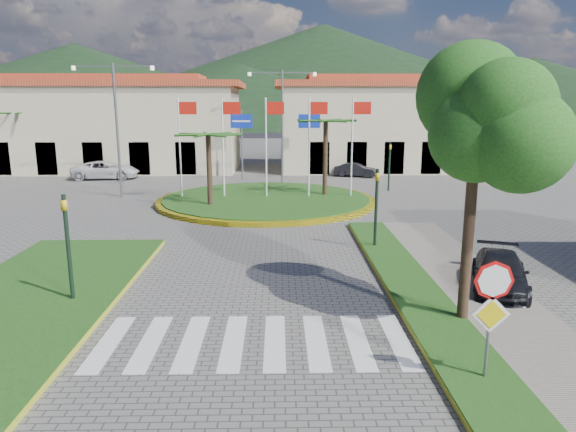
{
  "coord_description": "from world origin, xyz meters",
  "views": [
    {
      "loc": [
        0.7,
        -7.47,
        5.61
      ],
      "look_at": [
        0.99,
        8.0,
        2.24
      ],
      "focal_mm": 32.0,
      "sensor_mm": 36.0,
      "label": 1
    }
  ],
  "objects_px": {
    "car_dark_b": "(356,170)",
    "deciduous_tree": "(477,123)",
    "roundabout_island": "(266,200)",
    "stop_sign": "(492,302)",
    "car_side_right": "(500,273)",
    "white_van": "(106,170)",
    "car_dark_a": "(198,164)"
  },
  "relations": [
    {
      "from": "deciduous_tree",
      "to": "car_side_right",
      "type": "xyz_separation_m",
      "value": [
        2.0,
        2.43,
        -4.62
      ]
    },
    {
      "from": "roundabout_island",
      "to": "car_side_right",
      "type": "xyz_separation_m",
      "value": [
        7.5,
        -14.57,
        0.39
      ]
    },
    {
      "from": "car_side_right",
      "to": "white_van",
      "type": "bearing_deg",
      "value": 148.93
    },
    {
      "from": "stop_sign",
      "to": "deciduous_tree",
      "type": "height_order",
      "value": "deciduous_tree"
    },
    {
      "from": "roundabout_island",
      "to": "deciduous_tree",
      "type": "xyz_separation_m",
      "value": [
        5.5,
        -17.0,
        5.01
      ]
    },
    {
      "from": "car_side_right",
      "to": "roundabout_island",
      "type": "bearing_deg",
      "value": 136.89
    },
    {
      "from": "roundabout_island",
      "to": "white_van",
      "type": "relative_size",
      "value": 2.57
    },
    {
      "from": "deciduous_tree",
      "to": "car_side_right",
      "type": "relative_size",
      "value": 1.78
    },
    {
      "from": "stop_sign",
      "to": "white_van",
      "type": "height_order",
      "value": "stop_sign"
    },
    {
      "from": "deciduous_tree",
      "to": "car_dark_b",
      "type": "relative_size",
      "value": 2.05
    },
    {
      "from": "roundabout_island",
      "to": "stop_sign",
      "type": "relative_size",
      "value": 4.79
    },
    {
      "from": "roundabout_island",
      "to": "stop_sign",
      "type": "bearing_deg",
      "value": -76.27
    },
    {
      "from": "car_dark_b",
      "to": "deciduous_tree",
      "type": "bearing_deg",
      "value": -163.87
    },
    {
      "from": "roundabout_island",
      "to": "car_dark_a",
      "type": "distance_m",
      "value": 15.95
    },
    {
      "from": "car_side_right",
      "to": "car_dark_a",
      "type": "bearing_deg",
      "value": 134.75
    },
    {
      "from": "stop_sign",
      "to": "deciduous_tree",
      "type": "relative_size",
      "value": 0.39
    },
    {
      "from": "stop_sign",
      "to": "white_van",
      "type": "distance_m",
      "value": 34.71
    },
    {
      "from": "roundabout_island",
      "to": "car_side_right",
      "type": "relative_size",
      "value": 3.32
    },
    {
      "from": "white_van",
      "to": "stop_sign",
      "type": "bearing_deg",
      "value": -155.35
    },
    {
      "from": "car_dark_b",
      "to": "car_side_right",
      "type": "height_order",
      "value": "car_side_right"
    },
    {
      "from": "stop_sign",
      "to": "deciduous_tree",
      "type": "xyz_separation_m",
      "value": [
        0.6,
        3.04,
        3.38
      ]
    },
    {
      "from": "white_van",
      "to": "car_dark_a",
      "type": "distance_m",
      "value": 7.92
    },
    {
      "from": "stop_sign",
      "to": "white_van",
      "type": "xyz_separation_m",
      "value": [
        -17.44,
        29.98,
        -1.1
      ]
    },
    {
      "from": "car_dark_a",
      "to": "deciduous_tree",
      "type": "bearing_deg",
      "value": -144.36
    },
    {
      "from": "white_van",
      "to": "car_dark_b",
      "type": "relative_size",
      "value": 1.49
    },
    {
      "from": "deciduous_tree",
      "to": "car_side_right",
      "type": "distance_m",
      "value": 5.59
    },
    {
      "from": "roundabout_island",
      "to": "car_dark_b",
      "type": "distance_m",
      "value": 12.74
    },
    {
      "from": "deciduous_tree",
      "to": "car_side_right",
      "type": "height_order",
      "value": "deciduous_tree"
    },
    {
      "from": "car_dark_a",
      "to": "car_side_right",
      "type": "xyz_separation_m",
      "value": [
        13.69,
        -29.26,
        -0.01
      ]
    },
    {
      "from": "stop_sign",
      "to": "car_side_right",
      "type": "relative_size",
      "value": 0.69
    },
    {
      "from": "car_dark_b",
      "to": "car_dark_a",
      "type": "bearing_deg",
      "value": 92.06
    },
    {
      "from": "deciduous_tree",
      "to": "white_van",
      "type": "relative_size",
      "value": 1.38
    }
  ]
}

